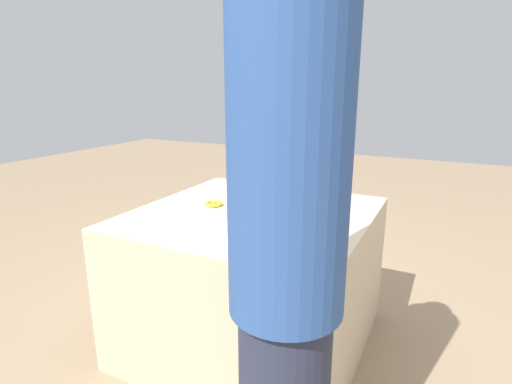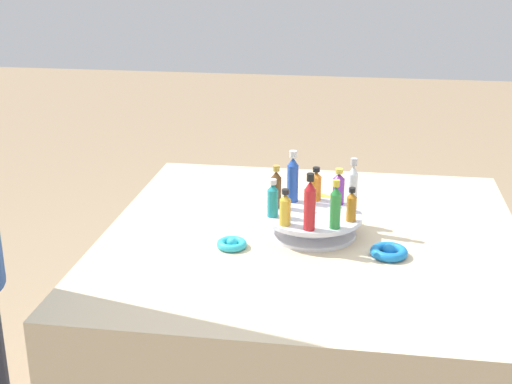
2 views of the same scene
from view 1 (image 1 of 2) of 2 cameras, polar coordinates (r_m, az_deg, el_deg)
The scene contains 17 objects.
ground_plane at distance 2.26m, azimuth -0.38°, elevation -20.16°, with size 12.00×12.00×0.00m, color #997F60.
party_table at distance 2.08m, azimuth -0.40°, elevation -12.16°, with size 1.09×1.09×0.71m.
display_stand at distance 1.93m, azimuth -0.42°, elevation -1.94°, with size 0.26×0.26×0.06m.
bottle_brown at distance 1.84m, azimuth -2.76°, elevation -0.25°, with size 0.03×0.03×0.12m.
bottle_teal at distance 1.81m, azimuth -0.96°, elevation -0.72°, with size 0.03×0.03×0.10m.
bottle_gold at distance 1.82m, azimuth 1.08°, elevation -0.72°, with size 0.03×0.03×0.09m.
bottle_red at distance 1.86m, azimuth 2.47°, elevation 0.36°, with size 0.03×0.03×0.15m.
bottle_green at distance 1.92m, azimuth 2.68°, elevation 0.59°, with size 0.03×0.03×0.13m.
bottle_amber at distance 1.98m, azimuth 1.74°, elevation 0.54°, with size 0.03×0.03×0.09m.
bottle_clear at distance 2.01m, azimuth 0.06°, elevation 1.48°, with size 0.03×0.03×0.15m.
bottle_purple at distance 2.00m, azimuth -1.79°, elevation 0.81°, with size 0.03×0.03×0.10m.
bottle_orange at distance 1.96m, azimuth -3.17°, elevation 0.40°, with size 0.03×0.03×0.09m.
bottle_blue at distance 1.89m, azimuth -3.59°, elevation 0.57°, with size 0.03×0.03×0.14m.
ribbon_bow_teal at distance 1.72m, azimuth 0.13°, elevation -4.81°, with size 0.08×0.08×0.03m.
ribbon_bow_blue at distance 2.06m, azimuth 4.77°, elevation -1.41°, with size 0.09×0.09×0.03m.
ribbon_bow_gold at distance 2.04m, azimuth -6.13°, elevation -1.71°, with size 0.09×0.09×0.03m.
person_figure at distance 1.03m, azimuth 4.44°, elevation -8.95°, with size 0.30×0.30×1.76m.
Camera 1 is at (-0.84, 1.64, 1.31)m, focal length 28.00 mm.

